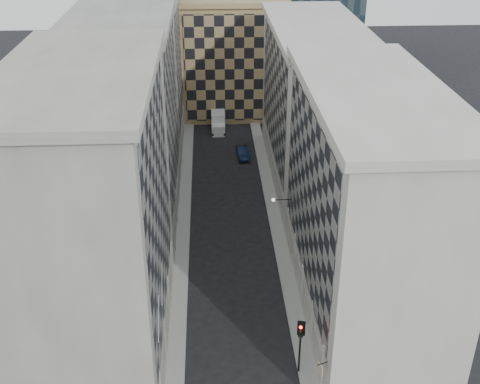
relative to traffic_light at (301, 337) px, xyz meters
name	(u,v)px	position (x,y,z in m)	size (l,w,h in m)	color
sidewalk_west	(184,224)	(-9.80, 23.44, -3.56)	(1.50, 100.00, 0.15)	gray
sidewalk_east	(276,222)	(0.70, 23.44, -3.56)	(1.50, 100.00, 0.15)	gray
bldg_left_a	(95,222)	(-15.43, 4.44, 8.18)	(10.80, 22.80, 23.70)	gray
bldg_left_b	(128,123)	(-15.43, 26.44, 7.69)	(10.80, 22.80, 22.70)	gray
bldg_left_c	(145,70)	(-15.43, 48.44, 7.19)	(10.80, 22.80, 21.70)	gray
bldg_right_a	(364,206)	(6.33, 8.44, 6.68)	(10.80, 26.80, 20.70)	#B9B5A9
bldg_right_b	(312,104)	(6.34, 35.44, 6.21)	(10.80, 28.80, 19.70)	#B9B5A9
tan_block	(232,54)	(-2.55, 61.33, 5.80)	(16.80, 14.80, 18.80)	#A48657
flagpoles_left	(160,301)	(-10.45, -0.56, 4.36)	(0.10, 6.33, 2.33)	gray
bracket_lamp	(275,200)	(-0.17, 17.44, 2.56)	(1.98, 0.36, 0.36)	black
traffic_light	(301,337)	(0.00, 0.00, 0.00)	(0.60, 0.58, 4.87)	black
box_truck	(218,123)	(-5.21, 51.82, -2.43)	(2.07, 5.07, 2.78)	white
dark_car	(243,153)	(-1.98, 41.58, -2.92)	(1.52, 4.37, 1.44)	#0E1A34
shop_sign	(320,368)	(0.86, -3.56, 0.19)	(0.88, 0.78, 0.89)	black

